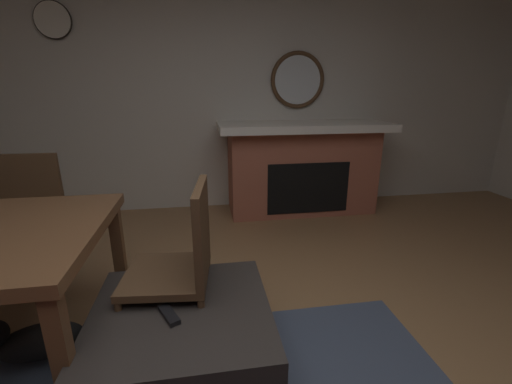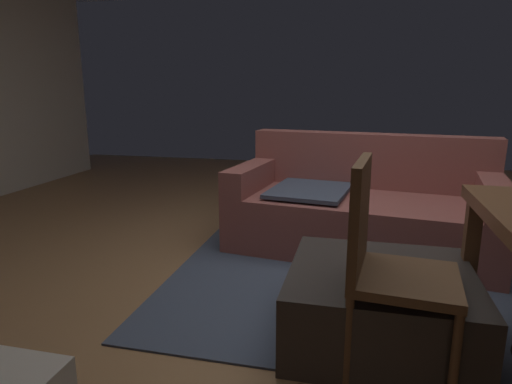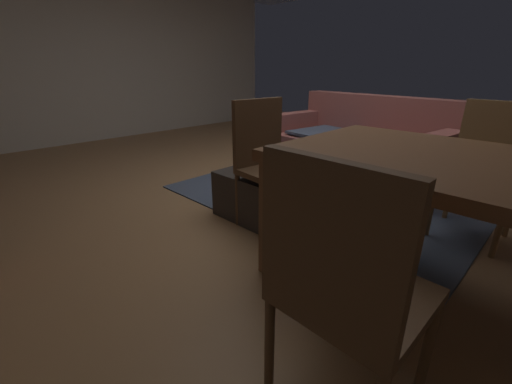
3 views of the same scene
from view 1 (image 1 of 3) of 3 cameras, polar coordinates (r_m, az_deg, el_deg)
The scene contains 9 objects.
wall_back_fireplace_side at distance 4.03m, azimuth -7.50°, elevation 16.15°, with size 8.21×0.12×2.65m, color beige.
fireplace at distance 3.92m, azimuth 7.74°, elevation 4.25°, with size 1.89×0.76×1.03m.
round_wall_mirror at distance 4.10m, azimuth 7.10°, elevation 18.34°, with size 0.64×0.05×0.64m.
ottoman_coffee_table at distance 1.88m, azimuth -12.25°, elevation -23.33°, with size 0.87×0.83×0.37m, color #2D2826.
tv_remote at distance 1.72m, azimuth -14.56°, elevation -19.54°, with size 0.05×0.16×0.02m, color black.
dining_chair_west at distance 1.87m, azimuth -12.31°, elevation -11.01°, with size 0.48×0.48×0.93m.
dining_chair_south at distance 3.03m, azimuth -34.31°, elevation -2.59°, with size 0.45×0.45×0.93m.
small_dog at distance 2.20m, azimuth -33.59°, elevation -20.27°, with size 0.47×0.27×0.26m.
wall_clock at distance 4.23m, azimuth -31.28°, elevation 23.74°, with size 0.36×0.03×0.36m.
Camera 1 is at (0.14, 0.92, 1.39)m, focal length 23.53 mm.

